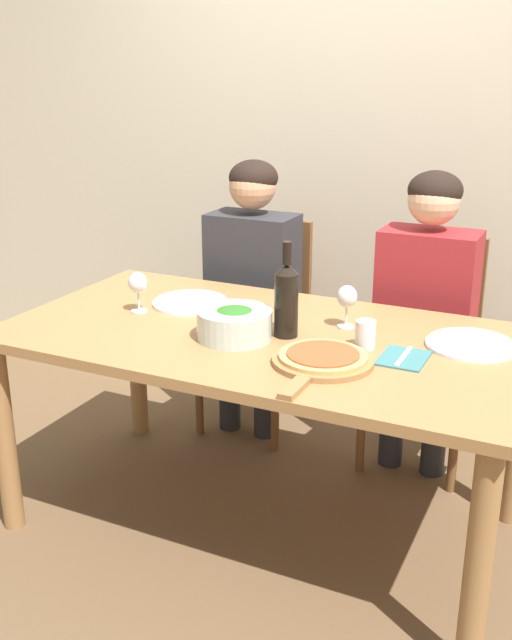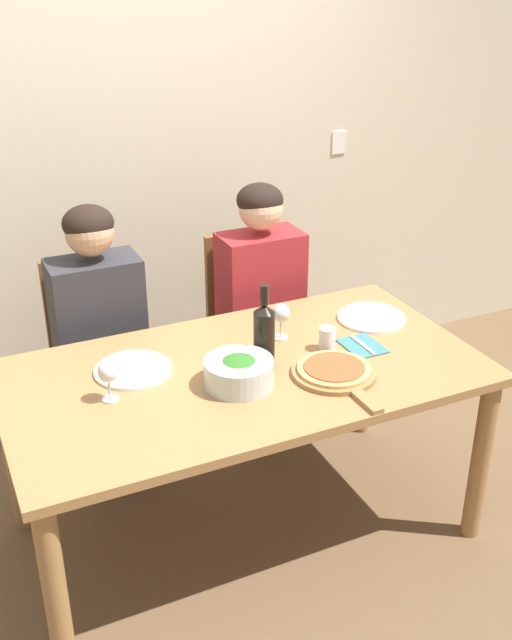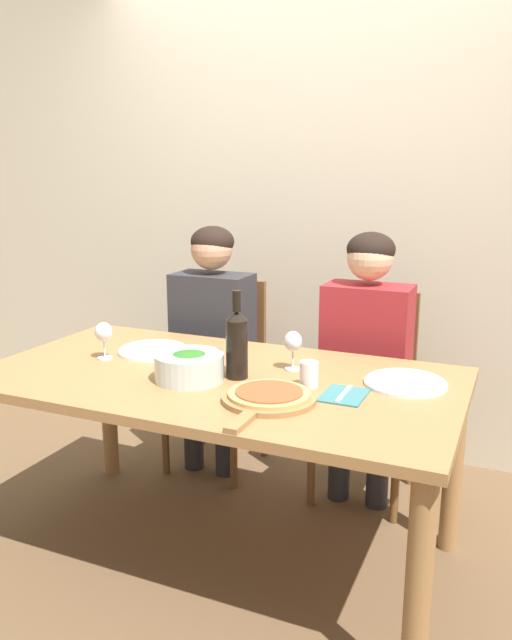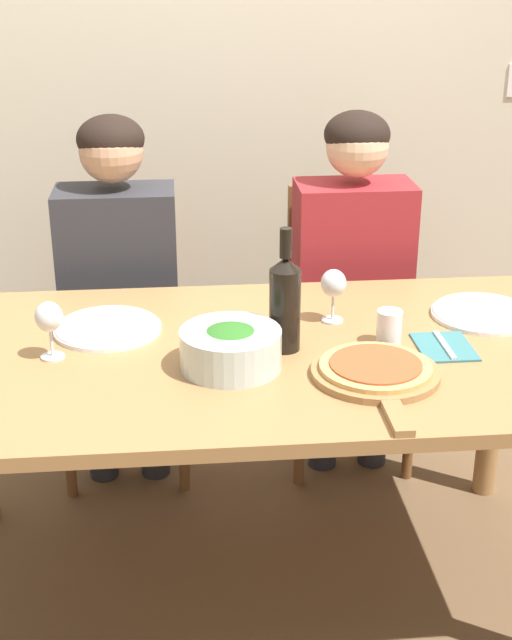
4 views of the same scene
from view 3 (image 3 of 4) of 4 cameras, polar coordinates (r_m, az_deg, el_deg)
name	(u,v)px [view 3 (image 3 of 4)]	position (r m, az deg, el deg)	size (l,w,h in m)	color
ground_plane	(220,555)	(2.66, -3.31, -20.63)	(40.00, 40.00, 0.00)	brown
back_wall	(323,199)	(3.36, 6.13, 10.93)	(10.00, 0.06, 2.70)	beige
dining_table	(218,399)	(2.36, -3.52, -7.26)	(1.77, 0.95, 0.75)	#9E7042
chair_left	(222,366)	(3.23, -3.11, -4.22)	(0.42, 0.42, 0.95)	brown
chair_right	(369,386)	(2.98, 10.33, -5.94)	(0.42, 0.42, 0.95)	brown
person_woman	(211,327)	(3.07, -4.11, -0.60)	(0.47, 0.51, 1.24)	#28282D
person_man	(366,343)	(2.80, 9.99, -2.11)	(0.47, 0.51, 1.24)	#28282D
wine_bottle	(237,343)	(2.26, -1.71, -2.09)	(0.08, 0.08, 0.32)	black
broccoli_bowl	(189,367)	(2.26, -6.11, -4.25)	(0.25, 0.25, 0.11)	silver
dinner_plate_left	(153,350)	(2.64, -9.37, -2.74)	(0.29, 0.29, 0.02)	white
dinner_plate_right	(405,382)	(2.27, 13.50, -5.58)	(0.29, 0.29, 0.02)	white
pizza_on_board	(268,397)	(2.05, 1.12, -7.07)	(0.31, 0.45, 0.04)	#9E7042
wine_glass_left	(104,334)	(2.56, -13.76, -1.22)	(0.07, 0.07, 0.15)	silver
wine_glass_right	(293,343)	(2.35, 3.39, -2.13)	(0.07, 0.07, 0.15)	silver
water_tumbler	(309,374)	(2.19, 4.86, -4.98)	(0.07, 0.07, 0.09)	silver
fork_on_napkin	(344,395)	(2.12, 8.04, -6.82)	(0.14, 0.18, 0.01)	#387075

